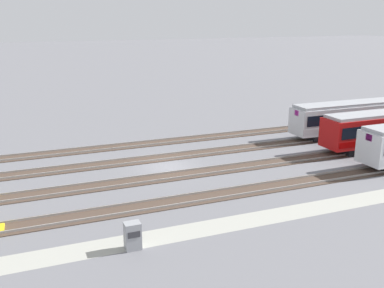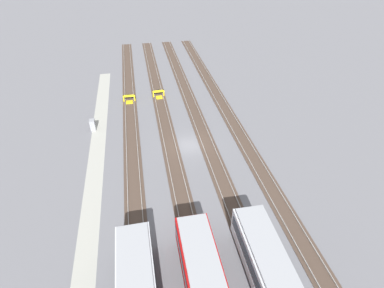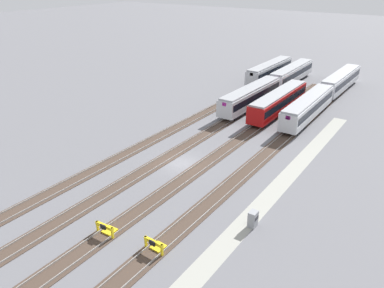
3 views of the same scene
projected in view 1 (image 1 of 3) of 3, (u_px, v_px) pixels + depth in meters
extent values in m
plane|color=slate|center=(168.00, 167.00, 38.92)|extent=(400.00, 400.00, 0.00)
cube|color=#9E9E93|center=(229.00, 224.00, 28.22)|extent=(54.00, 2.00, 0.01)
cube|color=#47382D|center=(201.00, 198.00, 32.22)|extent=(90.00, 2.23, 0.06)
cube|color=gray|center=(198.00, 193.00, 32.84)|extent=(90.00, 0.07, 0.15)
cube|color=gray|center=(205.00, 200.00, 31.55)|extent=(90.00, 0.07, 0.15)
cube|color=#47382D|center=(178.00, 175.00, 36.68)|extent=(90.00, 2.24, 0.06)
cube|color=gray|center=(175.00, 171.00, 37.29)|extent=(90.00, 0.07, 0.15)
cube|color=gray|center=(181.00, 177.00, 36.01)|extent=(90.00, 0.07, 0.15)
cube|color=#47382D|center=(159.00, 158.00, 41.14)|extent=(90.00, 2.24, 0.06)
cube|color=gray|center=(157.00, 155.00, 41.75)|extent=(90.00, 0.07, 0.15)
cube|color=gray|center=(162.00, 159.00, 40.47)|extent=(90.00, 0.07, 0.15)
cube|color=#47382D|center=(144.00, 144.00, 45.59)|extent=(90.00, 2.23, 0.06)
cube|color=gray|center=(142.00, 141.00, 46.21)|extent=(90.00, 0.07, 0.15)
cube|color=gray|center=(146.00, 145.00, 44.92)|extent=(90.00, 0.07, 0.15)
cube|color=#B21E99|center=(330.00, 124.00, 41.02)|extent=(0.08, 0.70, 0.56)
cube|color=black|center=(356.00, 148.00, 42.98)|extent=(3.61, 2.25, 0.70)
cube|color=#B21E99|center=(369.00, 137.00, 36.56)|extent=(0.09, 0.70, 0.56)
cube|color=silver|center=(366.00, 116.00, 49.04)|extent=(18.03, 3.00, 2.70)
cube|color=black|center=(366.00, 113.00, 48.95)|extent=(17.31, 3.03, 1.08)
cube|color=#B2B5BA|center=(365.00, 122.00, 49.25)|extent=(17.67, 3.03, 0.54)
cube|color=#999BA0|center=(368.00, 102.00, 48.62)|extent=(17.49, 2.72, 0.30)
cube|color=#B21E99|center=(297.00, 113.00, 45.68)|extent=(0.09, 0.70, 0.56)
cube|color=black|center=(322.00, 135.00, 47.59)|extent=(3.62, 2.28, 0.70)
cube|color=gray|center=(133.00, 236.00, 25.03)|extent=(0.90, 0.70, 1.60)
cube|color=#333338|center=(134.00, 235.00, 24.64)|extent=(0.70, 0.04, 0.36)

